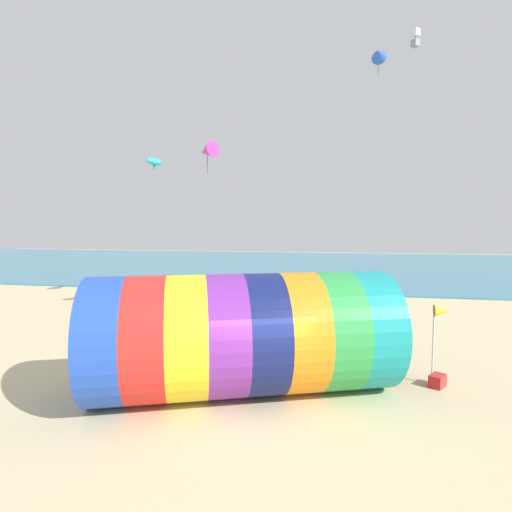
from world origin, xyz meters
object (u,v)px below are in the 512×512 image
Objects in this scene: kite_blue_delta at (378,54)px; kite_handler at (396,346)px; kite_magenta_delta at (207,151)px; cooler_box at (437,381)px; giant_inflatable_tube at (244,334)px; kite_cyan_parafoil at (154,162)px; kite_white_box at (416,38)px; beach_flag at (441,314)px; bystander_near_water at (318,323)px.

kite_handler is at bearing -92.38° from kite_blue_delta.
kite_magenta_delta reaches higher than cooler_box.
kite_blue_delta is at bearing 70.58° from giant_inflatable_tube.
kite_cyan_parafoil is 1.31× the size of kite_white_box.
cooler_box is (0.56, -12.74, -14.57)m from kite_blue_delta.
kite_magenta_delta is 3.36× the size of cooler_box.
kite_cyan_parafoil reaches higher than cooler_box.
giant_inflatable_tube is 6.33× the size of kite_cyan_parafoil.
kite_white_box is (15.07, 4.09, 7.53)m from kite_cyan_parafoil.
kite_magenta_delta is at bearing 112.40° from giant_inflatable_tube.
cooler_box is at bearing -96.95° from kite_white_box.
beach_flag reaches higher than cooler_box.
kite_white_box is (2.75, 12.97, 15.12)m from kite_handler.
kite_handler is 14.17m from kite_magenta_delta.
kite_handler is 1.61m from cooler_box.
kite_cyan_parafoil is (-7.81, 11.32, 6.76)m from giant_inflatable_tube.
bystander_near_water is at bearing -117.25° from kite_white_box.
bystander_near_water is 5.23m from beach_flag.
kite_magenta_delta is at bearing 138.13° from kite_handler.
cooler_box is at bearing -42.05° from kite_magenta_delta.
kite_handler is at bearing 28.46° from giant_inflatable_tube.
cooler_box is (9.81, -8.85, -8.61)m from kite_magenta_delta.
bystander_near_water is (-3.08, -9.14, -13.87)m from kite_blue_delta.
kite_magenta_delta is (-4.24, 10.30, 7.08)m from giant_inflatable_tube.
kite_magenta_delta is at bearing -156.02° from kite_white_box.
giant_inflatable_tube reaches higher than kite_handler.
kite_white_box reaches higher than giant_inflatable_tube.
beach_flag is at bearing -42.85° from bystander_near_water.
giant_inflatable_tube is at bearing -115.23° from kite_white_box.
kite_blue_delta reaches higher than beach_flag.
kite_magenta_delta is at bearing -16.07° from kite_cyan_parafoil.
cooler_box is (13.37, -9.87, -8.30)m from kite_cyan_parafoil.
bystander_near_water is (-2.59, 2.60, -0.01)m from kite_handler.
kite_handler reaches higher than bystander_near_water.
kite_blue_delta is 0.96× the size of kite_magenta_delta.
kite_handler is 1.03× the size of kite_blue_delta.
giant_inflatable_tube is at bearing -164.15° from beach_flag.
kite_blue_delta is 17.81m from beach_flag.
kite_magenta_delta reaches higher than kite_cyan_parafoil.
kite_white_box is at bearing 62.75° from bystander_near_water.
kite_handler is 1.57× the size of kite_white_box.
kite_handler is at bearing -45.15° from bystander_near_water.
kite_magenta_delta is at bearing 138.66° from beach_flag.
beach_flag is at bearing -36.87° from kite_handler.
kite_cyan_parafoil is 2.75× the size of cooler_box.
beach_flag is at bearing -87.09° from kite_blue_delta.
cooler_box is (-0.08, -0.15, -1.98)m from beach_flag.
kite_blue_delta is at bearing -151.55° from kite_white_box.
giant_inflatable_tube is at bearing -55.41° from kite_cyan_parafoil.
bystander_near_water is (-5.34, -10.37, -15.13)m from kite_white_box.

